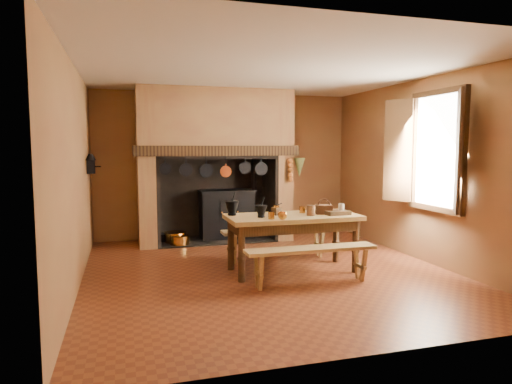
{
  "coord_description": "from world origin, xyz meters",
  "views": [
    {
      "loc": [
        -1.92,
        -6.04,
        1.76
      ],
      "look_at": [
        -0.08,
        0.3,
        1.1
      ],
      "focal_mm": 32.0,
      "sensor_mm": 36.0,
      "label": 1
    }
  ],
  "objects_px": {
    "bench_front": "(311,257)",
    "coffee_grinder": "(276,210)",
    "mixing_bowl": "(323,210)",
    "iron_range": "(227,213)",
    "work_table": "(293,224)",
    "wicker_basket": "(324,209)"
  },
  "relations": [
    {
      "from": "bench_front",
      "to": "wicker_basket",
      "type": "bearing_deg",
      "value": 54.18
    },
    {
      "from": "iron_range",
      "to": "work_table",
      "type": "bearing_deg",
      "value": -81.35
    },
    {
      "from": "iron_range",
      "to": "wicker_basket",
      "type": "bearing_deg",
      "value": -71.63
    },
    {
      "from": "work_table",
      "to": "bench_front",
      "type": "relative_size",
      "value": 1.08
    },
    {
      "from": "work_table",
      "to": "mixing_bowl",
      "type": "xyz_separation_m",
      "value": [
        0.49,
        0.07,
        0.16
      ]
    },
    {
      "from": "coffee_grinder",
      "to": "mixing_bowl",
      "type": "distance_m",
      "value": 0.71
    },
    {
      "from": "iron_range",
      "to": "mixing_bowl",
      "type": "xyz_separation_m",
      "value": [
        0.88,
        -2.47,
        0.36
      ]
    },
    {
      "from": "iron_range",
      "to": "wicker_basket",
      "type": "relative_size",
      "value": 5.98
    },
    {
      "from": "mixing_bowl",
      "to": "wicker_basket",
      "type": "xyz_separation_m",
      "value": [
        -0.03,
        -0.1,
        0.04
      ]
    },
    {
      "from": "iron_range",
      "to": "coffee_grinder",
      "type": "xyz_separation_m",
      "value": [
        0.17,
        -2.47,
        0.38
      ]
    },
    {
      "from": "coffee_grinder",
      "to": "iron_range",
      "type": "bearing_deg",
      "value": 70.19
    },
    {
      "from": "wicker_basket",
      "to": "iron_range",
      "type": "bearing_deg",
      "value": 125.38
    },
    {
      "from": "bench_front",
      "to": "work_table",
      "type": "bearing_deg",
      "value": 90.0
    },
    {
      "from": "coffee_grinder",
      "to": "mixing_bowl",
      "type": "relative_size",
      "value": 0.58
    },
    {
      "from": "iron_range",
      "to": "bench_front",
      "type": "xyz_separation_m",
      "value": [
        0.39,
        -3.21,
        -0.12
      ]
    },
    {
      "from": "bench_front",
      "to": "wicker_basket",
      "type": "relative_size",
      "value": 6.43
    },
    {
      "from": "bench_front",
      "to": "wicker_basket",
      "type": "distance_m",
      "value": 0.94
    },
    {
      "from": "wicker_basket",
      "to": "bench_front",
      "type": "bearing_deg",
      "value": -108.81
    },
    {
      "from": "bench_front",
      "to": "coffee_grinder",
      "type": "distance_m",
      "value": 0.92
    },
    {
      "from": "iron_range",
      "to": "mixing_bowl",
      "type": "height_order",
      "value": "iron_range"
    },
    {
      "from": "work_table",
      "to": "wicker_basket",
      "type": "bearing_deg",
      "value": -2.94
    },
    {
      "from": "bench_front",
      "to": "wicker_basket",
      "type": "xyz_separation_m",
      "value": [
        0.46,
        0.64,
        0.51
      ]
    }
  ]
}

